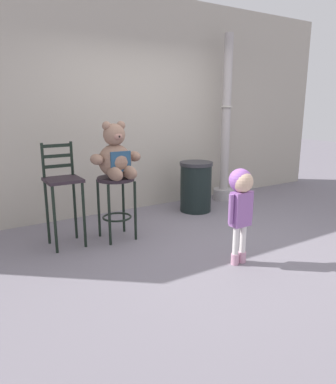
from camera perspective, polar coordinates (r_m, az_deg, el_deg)
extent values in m
plane|color=slate|center=(4.18, 6.60, -8.36)|extent=(24.00, 24.00, 0.00)
cube|color=#ABA395|center=(5.54, -5.96, 13.55)|extent=(7.63, 0.30, 3.11)
cylinder|color=#291F26|center=(4.20, -8.35, 2.11)|extent=(0.43, 0.43, 0.04)
cylinder|color=black|center=(4.09, -9.34, -3.69)|extent=(0.03, 0.03, 0.71)
cylinder|color=black|center=(4.22, -5.25, -3.02)|extent=(0.03, 0.03, 0.71)
cylinder|color=black|center=(4.38, -11.00, -2.59)|extent=(0.03, 0.03, 0.71)
cylinder|color=black|center=(4.50, -7.13, -2.00)|extent=(0.03, 0.03, 0.71)
torus|color=black|center=(4.32, -8.14, -3.98)|extent=(0.35, 0.35, 0.02)
sphere|color=#8A6856|center=(4.17, -8.45, 4.96)|extent=(0.38, 0.38, 0.38)
cube|color=navy|center=(4.02, -7.56, 4.81)|extent=(0.24, 0.03, 0.23)
sphere|color=#8A6856|center=(4.13, -8.60, 9.05)|extent=(0.25, 0.25, 0.25)
ellipsoid|color=#966A5D|center=(4.03, -7.98, 8.74)|extent=(0.11, 0.08, 0.07)
sphere|color=black|center=(4.01, -7.81, 8.75)|extent=(0.03, 0.03, 0.03)
sphere|color=#8A6856|center=(4.09, -9.80, 10.37)|extent=(0.10, 0.10, 0.10)
sphere|color=#8A6856|center=(4.16, -7.52, 10.50)|extent=(0.10, 0.10, 0.10)
ellipsoid|color=#8A6856|center=(4.05, -11.32, 5.13)|extent=(0.13, 0.21, 0.12)
ellipsoid|color=#8A6856|center=(4.23, -5.43, 5.70)|extent=(0.13, 0.21, 0.12)
ellipsoid|color=#8A6856|center=(3.99, -8.48, 2.89)|extent=(0.13, 0.33, 0.15)
ellipsoid|color=#8A6856|center=(4.06, -6.25, 3.15)|extent=(0.13, 0.33, 0.15)
cylinder|color=#CC92AD|center=(3.72, 10.64, -10.47)|extent=(0.08, 0.08, 0.11)
cylinder|color=silver|center=(3.64, 10.78, -7.58)|extent=(0.06, 0.06, 0.29)
cylinder|color=#CC92AD|center=(3.78, 11.73, -10.12)|extent=(0.08, 0.08, 0.11)
cylinder|color=silver|center=(3.70, 11.88, -7.26)|extent=(0.06, 0.06, 0.29)
cube|color=#945EA8|center=(3.57, 11.57, -2.66)|extent=(0.20, 0.12, 0.35)
cylinder|color=#945EA8|center=(3.48, 10.03, -2.72)|extent=(0.05, 0.05, 0.29)
cylinder|color=#945EA8|center=(3.66, 13.06, -2.08)|extent=(0.05, 0.05, 0.29)
sphere|color=#D8B293|center=(3.51, 11.78, 1.62)|extent=(0.21, 0.21, 0.21)
sphere|color=#9358AD|center=(3.52, 11.50, 1.86)|extent=(0.23, 0.23, 0.23)
cylinder|color=black|center=(5.38, 4.46, 0.59)|extent=(0.46, 0.46, 0.70)
cylinder|color=#2D2D33|center=(5.30, 4.53, 4.53)|extent=(0.49, 0.49, 0.05)
cylinder|color=#A49FA1|center=(6.15, 8.81, -0.32)|extent=(0.34, 0.34, 0.18)
cylinder|color=#AAA3A1|center=(5.98, 9.28, 12.08)|extent=(0.14, 0.14, 2.47)
torus|color=#ADA89E|center=(5.97, 9.32, 13.26)|extent=(0.19, 0.19, 0.04)
cube|color=#291F26|center=(4.09, -16.42, 1.86)|extent=(0.38, 0.38, 0.03)
cylinder|color=black|center=(4.00, -17.63, -4.30)|extent=(0.03, 0.03, 0.75)
cylinder|color=black|center=(4.08, -13.26, -3.64)|extent=(0.03, 0.03, 0.75)
cylinder|color=black|center=(4.30, -18.73, -3.13)|extent=(0.03, 0.03, 0.75)
cylinder|color=black|center=(4.38, -14.64, -2.55)|extent=(0.03, 0.03, 0.75)
cylinder|color=black|center=(4.17, -19.36, 4.78)|extent=(0.03, 0.03, 0.38)
cylinder|color=black|center=(4.25, -15.12, 5.24)|extent=(0.03, 0.03, 0.38)
cube|color=black|center=(4.22, -17.15, 3.99)|extent=(0.32, 0.02, 0.04)
cube|color=black|center=(4.20, -17.26, 5.53)|extent=(0.32, 0.02, 0.04)
cube|color=black|center=(4.19, -17.37, 7.09)|extent=(0.32, 0.02, 0.04)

